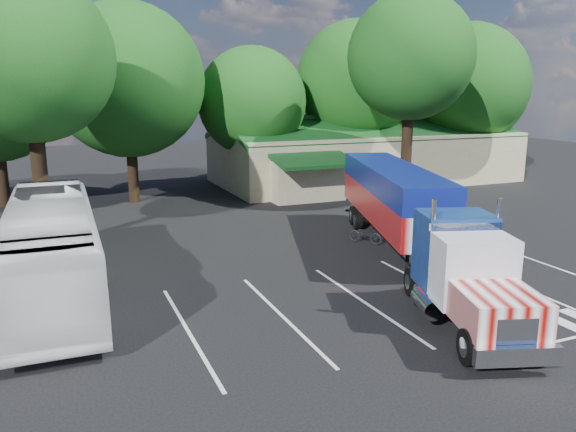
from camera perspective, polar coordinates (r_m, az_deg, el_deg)
name	(u,v)px	position (r m, az deg, el deg)	size (l,w,h in m)	color
ground	(298,258)	(25.54, 1.00, -4.25)	(120.00, 120.00, 0.00)	black
event_hall	(363,155)	(46.87, 7.66, 6.20)	(24.20, 14.12, 5.55)	#C0B88E
tree_row_c	(127,80)	(38.85, -16.02, 13.12)	(10.00, 10.00, 13.05)	black
tree_row_d	(252,102)	(42.20, -3.67, 11.53)	(8.00, 8.00, 10.60)	black
tree_row_e	(356,81)	(46.38, 6.95, 13.43)	(9.60, 9.60, 12.90)	black
tree_row_f	(466,85)	(51.11, 17.67, 12.53)	(10.40, 10.40, 13.00)	black
tree_near_left	(29,58)	(28.38, -24.86, 14.33)	(7.60, 7.60, 12.65)	black
tree_near_right	(411,57)	(37.58, 12.37, 15.51)	(8.00, 8.00, 13.50)	black
semi_truck	(407,210)	(25.15, 12.00, 0.61)	(8.33, 19.13, 4.06)	black
woman	(467,265)	(22.74, 17.77, -4.78)	(0.62, 0.41, 1.71)	black
bicycle	(365,234)	(28.09, 7.86, -1.82)	(0.60, 1.73, 0.91)	black
tour_bus	(51,249)	(22.22, -22.91, -3.07)	(3.01, 12.88, 3.59)	silver
silver_sedan	(368,181)	(42.95, 8.16, 3.55)	(1.46, 4.19, 1.38)	#AEB1B6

